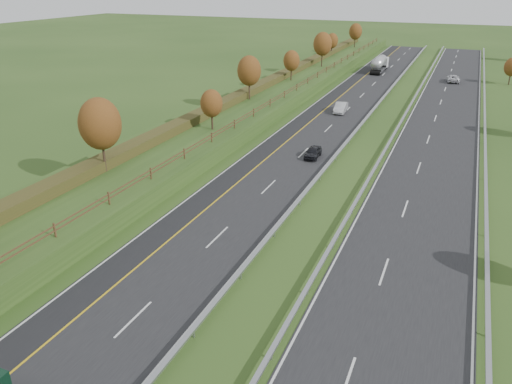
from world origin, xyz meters
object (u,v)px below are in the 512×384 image
at_px(road_tanker, 380,64).
at_px(car_oncoming, 453,78).
at_px(car_silver_mid, 341,107).
at_px(car_small_far, 383,61).
at_px(car_dark_near, 313,152).

height_order(road_tanker, car_oncoming, road_tanker).
bearing_deg(car_oncoming, road_tanker, -26.88).
bearing_deg(car_silver_mid, car_small_far, 88.47).
distance_m(road_tanker, car_silver_mid, 41.20).
relative_size(car_dark_near, car_oncoming, 0.73).
relative_size(road_tanker, car_small_far, 2.01).
xyz_separation_m(car_dark_near, car_oncoming, (13.40, 57.59, 0.08)).
height_order(road_tanker, car_small_far, road_tanker).
bearing_deg(road_tanker, car_small_far, 95.62).
bearing_deg(car_dark_near, car_oncoming, 74.79).
distance_m(car_dark_near, car_small_far, 75.93).
height_order(road_tanker, car_dark_near, road_tanker).
height_order(car_small_far, car_oncoming, car_small_far).
height_order(road_tanker, car_silver_mid, road_tanker).
bearing_deg(car_small_far, car_dark_near, -91.83).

